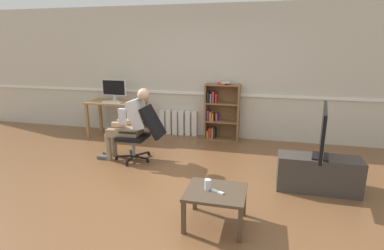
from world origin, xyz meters
name	(u,v)px	position (x,y,z in m)	size (l,w,h in m)	color
ground_plane	(166,189)	(0.00, 0.00, 0.00)	(18.00, 18.00, 0.00)	brown
back_wall	(206,73)	(0.00, 2.65, 1.35)	(12.00, 0.13, 2.70)	beige
computer_desk	(117,107)	(-1.82, 2.15, 0.64)	(1.20, 0.60, 0.76)	#9E7547
imac_monitor	(114,88)	(-1.90, 2.23, 1.02)	(0.54, 0.14, 0.45)	silver
keyboard	(112,102)	(-1.84, 2.01, 0.77)	(0.42, 0.12, 0.02)	white
computer_mouse	(128,102)	(-1.49, 2.03, 0.77)	(0.06, 0.10, 0.03)	white
bookshelf	(220,112)	(0.34, 2.44, 0.57)	(0.70, 0.29, 1.20)	brown
radiator	(178,123)	(-0.58, 2.54, 0.27)	(0.84, 0.08, 0.54)	white
office_chair	(142,131)	(-0.73, 0.92, 0.52)	(0.85, 0.61, 0.95)	black
person_seated	(130,122)	(-0.94, 0.92, 0.66)	(0.95, 0.40, 1.24)	#937F60
tv_stand	(318,174)	(1.99, 0.47, 0.24)	(1.06, 0.38, 0.48)	#3D3833
tv_screen	(323,131)	(1.99, 0.47, 0.83)	(0.25, 1.03, 0.67)	black
coffee_table	(216,195)	(0.79, -0.66, 0.35)	(0.64, 0.56, 0.40)	#4C3D2D
drinking_glass	(208,184)	(0.70, -0.65, 0.46)	(0.07, 0.07, 0.11)	silver
spare_remote	(217,192)	(0.81, -0.70, 0.41)	(0.04, 0.15, 0.02)	white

